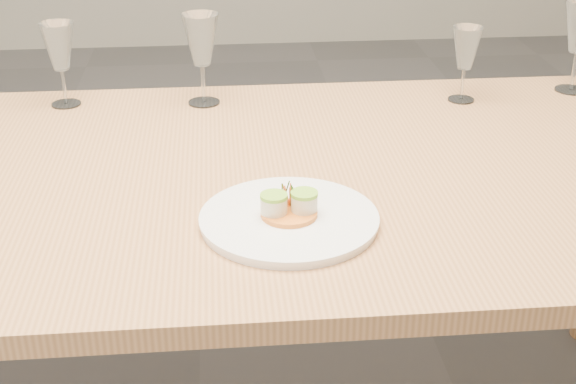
{
  "coord_description": "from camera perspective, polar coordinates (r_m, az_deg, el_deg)",
  "views": [
    {
      "loc": [
        0.08,
        -1.4,
        1.4
      ],
      "look_at": [
        0.19,
        -0.2,
        0.8
      ],
      "focal_mm": 50.0,
      "sensor_mm": 36.0,
      "label": 1
    }
  ],
  "objects": [
    {
      "name": "dining_table",
      "position": [
        1.58,
        -7.59,
        -0.83
      ],
      "size": [
        2.4,
        1.0,
        0.75
      ],
      "color": "tan",
      "rests_on": "ground"
    },
    {
      "name": "dinner_plate",
      "position": [
        1.35,
        0.1,
        -1.83
      ],
      "size": [
        0.3,
        0.3,
        0.08
      ],
      "rotation": [
        0.0,
        0.0,
        -0.26
      ],
      "color": "white",
      "rests_on": "dining_table"
    },
    {
      "name": "wine_glass_1",
      "position": [
        1.91,
        -15.97,
        9.8
      ],
      "size": [
        0.08,
        0.08,
        0.19
      ],
      "color": "white",
      "rests_on": "dining_table"
    },
    {
      "name": "wine_glass_2",
      "position": [
        1.85,
        -6.2,
        10.58
      ],
      "size": [
        0.08,
        0.08,
        0.21
      ],
      "color": "white",
      "rests_on": "dining_table"
    },
    {
      "name": "wine_glass_3",
      "position": [
        1.91,
        12.55,
        9.85
      ],
      "size": [
        0.07,
        0.07,
        0.18
      ],
      "color": "white",
      "rests_on": "dining_table"
    }
  ]
}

